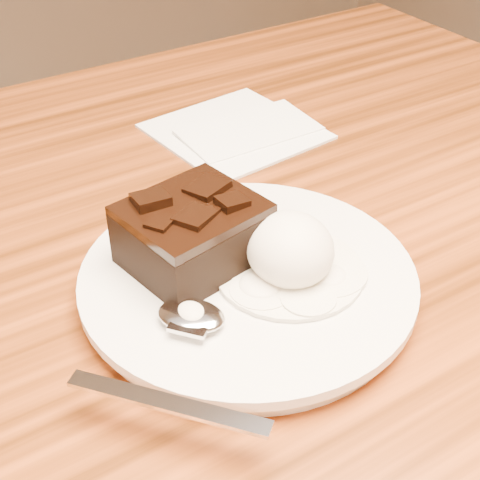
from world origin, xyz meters
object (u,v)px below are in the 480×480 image
brownie (193,238)px  napkin (235,130)px  spoon (191,318)px  ice_cream_scoop (290,249)px  plate (248,283)px

brownie → napkin: (0.15, 0.18, -0.04)m
brownie → napkin: size_ratio=0.61×
brownie → spoon: brownie is taller
spoon → napkin: spoon is taller
spoon → brownie: bearing=19.9°
ice_cream_scoop → spoon: ice_cream_scoop is taller
brownie → napkin: 0.23m
plate → brownie: bearing=128.9°
spoon → ice_cream_scoop: bearing=-33.5°
ice_cream_scoop → plate: bearing=145.4°
plate → ice_cream_scoop: ice_cream_scoop is taller
brownie → spoon: bearing=-120.8°
plate → ice_cream_scoop: 0.04m
brownie → spoon: size_ratio=0.50×
plate → spoon: size_ratio=1.34×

